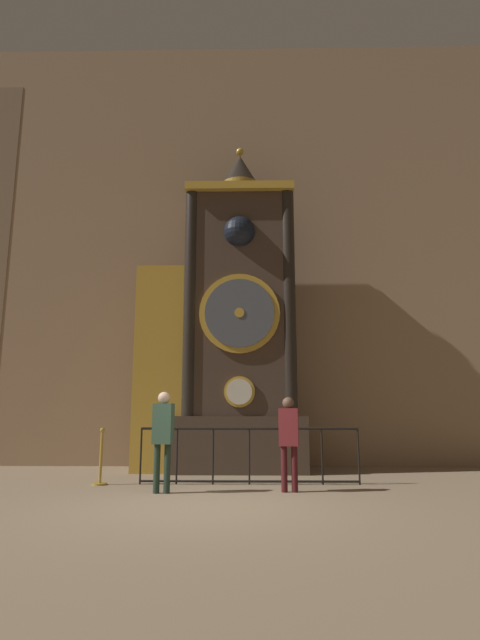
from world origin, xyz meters
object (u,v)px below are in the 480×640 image
at_px(clock_tower, 225,330).
at_px(visitor_far, 289,434).
at_px(stanchion_post, 101,466).
at_px(visitor_near, 163,431).

height_order(clock_tower, visitor_far, clock_tower).
bearing_deg(clock_tower, visitor_far, -68.06).
bearing_deg(clock_tower, stanchion_post, -134.43).
height_order(clock_tower, visitor_near, clock_tower).
relative_size(clock_tower, visitor_near, 4.86).
relative_size(visitor_far, stanchion_post, 1.52).
distance_m(visitor_far, stanchion_post, 3.72).
height_order(visitor_near, visitor_far, visitor_near).
distance_m(visitor_near, stanchion_post, 1.83).
bearing_deg(visitor_far, stanchion_post, 174.70).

